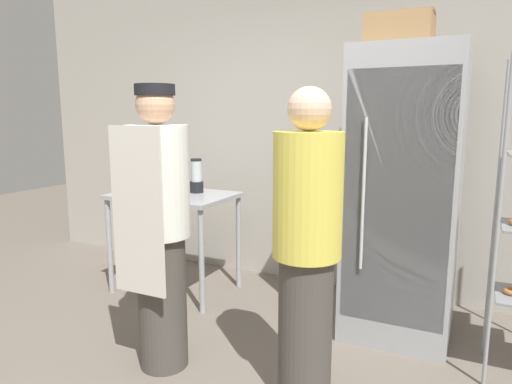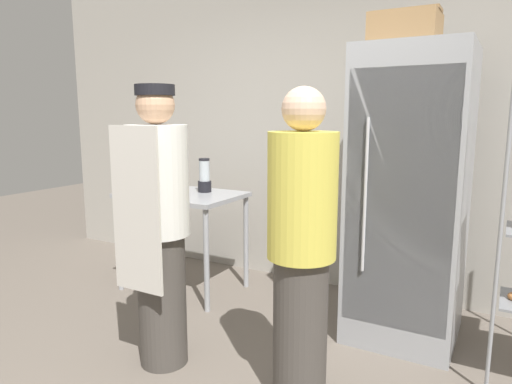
{
  "view_description": "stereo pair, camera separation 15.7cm",
  "coord_description": "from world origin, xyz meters",
  "px_view_note": "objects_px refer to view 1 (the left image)",
  "views": [
    {
      "loc": [
        1.22,
        -1.75,
        1.53
      ],
      "look_at": [
        0.02,
        0.72,
        1.06
      ],
      "focal_mm": 32.0,
      "sensor_mm": 36.0,
      "label": 1
    },
    {
      "loc": [
        1.36,
        -1.68,
        1.53
      ],
      "look_at": [
        0.02,
        0.72,
        1.06
      ],
      "focal_mm": 32.0,
      "sensor_mm": 36.0,
      "label": 2
    }
  ],
  "objects_px": {
    "refrigerator": "(404,195)",
    "donut_box": "(155,187)",
    "cardboard_storage_box": "(400,31)",
    "person_customer": "(307,248)",
    "person_baker": "(159,226)",
    "blender_pitcher": "(196,178)"
  },
  "relations": [
    {
      "from": "donut_box",
      "to": "refrigerator",
      "type": "bearing_deg",
      "value": 2.28
    },
    {
      "from": "donut_box",
      "to": "cardboard_storage_box",
      "type": "relative_size",
      "value": 0.67
    },
    {
      "from": "donut_box",
      "to": "cardboard_storage_box",
      "type": "xyz_separation_m",
      "value": [
        1.99,
        0.07,
        1.16
      ]
    },
    {
      "from": "refrigerator",
      "to": "person_customer",
      "type": "bearing_deg",
      "value": -106.71
    },
    {
      "from": "donut_box",
      "to": "person_customer",
      "type": "distance_m",
      "value": 2.01
    },
    {
      "from": "refrigerator",
      "to": "cardboard_storage_box",
      "type": "bearing_deg",
      "value": -174.28
    },
    {
      "from": "blender_pitcher",
      "to": "person_customer",
      "type": "xyz_separation_m",
      "value": [
        1.41,
        -1.13,
        -0.14
      ]
    },
    {
      "from": "donut_box",
      "to": "person_baker",
      "type": "bearing_deg",
      "value": -50.67
    },
    {
      "from": "cardboard_storage_box",
      "to": "person_customer",
      "type": "xyz_separation_m",
      "value": [
        -0.24,
        -1.06,
        -1.22
      ]
    },
    {
      "from": "cardboard_storage_box",
      "to": "person_baker",
      "type": "xyz_separation_m",
      "value": [
        -1.14,
        -1.12,
        -1.19
      ]
    },
    {
      "from": "blender_pitcher",
      "to": "cardboard_storage_box",
      "type": "distance_m",
      "value": 1.97
    },
    {
      "from": "refrigerator",
      "to": "person_customer",
      "type": "distance_m",
      "value": 1.12
    },
    {
      "from": "person_baker",
      "to": "blender_pitcher",
      "type": "bearing_deg",
      "value": 113.52
    },
    {
      "from": "donut_box",
      "to": "cardboard_storage_box",
      "type": "height_order",
      "value": "cardboard_storage_box"
    },
    {
      "from": "person_customer",
      "to": "blender_pitcher",
      "type": "bearing_deg",
      "value": 141.41
    },
    {
      "from": "donut_box",
      "to": "person_baker",
      "type": "height_order",
      "value": "person_baker"
    },
    {
      "from": "refrigerator",
      "to": "donut_box",
      "type": "distance_m",
      "value": 2.08
    },
    {
      "from": "cardboard_storage_box",
      "to": "refrigerator",
      "type": "bearing_deg",
      "value": 5.72
    },
    {
      "from": "blender_pitcher",
      "to": "person_customer",
      "type": "relative_size",
      "value": 0.18
    },
    {
      "from": "donut_box",
      "to": "cardboard_storage_box",
      "type": "distance_m",
      "value": 2.3
    },
    {
      "from": "donut_box",
      "to": "person_baker",
      "type": "distance_m",
      "value": 1.35
    },
    {
      "from": "blender_pitcher",
      "to": "cardboard_storage_box",
      "type": "relative_size",
      "value": 0.7
    }
  ]
}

